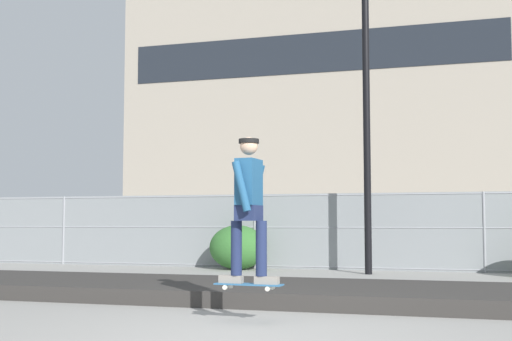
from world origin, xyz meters
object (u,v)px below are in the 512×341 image
skater (249,200)px  street_lamp (366,78)px  skateboard (249,285)px  parked_car_near (228,232)px  parked_car_mid (445,233)px  shrub_left (238,247)px

skater → street_lamp: (0.46, 7.56, 2.99)m
skateboard → parked_car_near: parked_car_near is taller
parked_car_mid → shrub_left: parked_car_mid is taller
parked_car_mid → skater: bearing=-99.7°
skater → shrub_left: 8.60m
skater → shrub_left: bearing=108.8°
skater → parked_car_mid: (2.06, 12.10, -0.58)m
parked_car_mid → parked_car_near: bearing=-179.9°
street_lamp → parked_car_near: 7.52m
parked_car_near → shrub_left: size_ratio=3.17×
skater → shrub_left: skater is taller
street_lamp → shrub_left: bearing=170.5°
skateboard → street_lamp: size_ratio=0.11×
street_lamp → parked_car_mid: street_lamp is taller
street_lamp → parked_car_mid: (1.60, 4.54, -3.56)m
parked_car_mid → shrub_left: bearing=-140.4°
skateboard → parked_car_mid: parked_car_mid is taller
parked_car_mid → skateboard: bearing=-99.7°
skater → skateboard: bearing=-104.0°
parked_car_near → parked_car_mid: size_ratio=0.98×
skateboard → skater: skater is taller
street_lamp → shrub_left: size_ratio=5.12×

